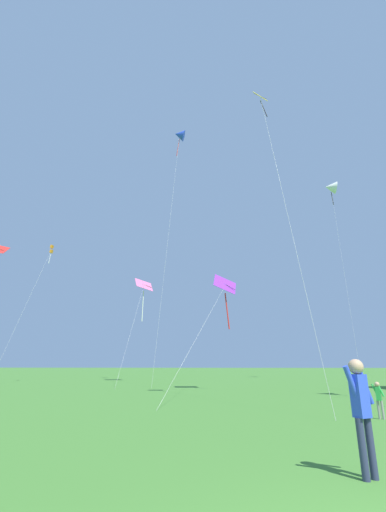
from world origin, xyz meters
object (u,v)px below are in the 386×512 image
object	(u,v)px
kite_pink_low	(143,293)
person_in_red_shirt	(361,405)
kite_white_distant	(331,188)
person_child_small	(379,397)
kite_orange_box	(50,252)
kite_yellow_diamond	(264,112)
kite_purple_streamer	(225,293)
kite_blue_delta	(179,135)

from	to	relation	value
kite_pink_low	person_in_red_shirt	size ratio (longest dim) A/B	6.58
kite_white_distant	person_child_small	size ratio (longest dim) A/B	21.11
kite_orange_box	kite_white_distant	bearing A→B (deg)	15.79
kite_yellow_diamond	kite_pink_low	bearing A→B (deg)	118.47
kite_purple_streamer	person_in_red_shirt	world-z (taller)	kite_purple_streamer
kite_pink_low	kite_purple_streamer	world-z (taller)	kite_pink_low
kite_yellow_diamond	person_in_red_shirt	size ratio (longest dim) A/B	9.40
kite_purple_streamer	kite_orange_box	bearing A→B (deg)	157.40
kite_blue_delta	person_in_red_shirt	bearing A→B (deg)	-76.34
kite_yellow_diamond	kite_orange_box	distance (m)	25.91
kite_white_distant	person_child_small	world-z (taller)	kite_white_distant
person_in_red_shirt	kite_pink_low	bearing A→B (deg)	109.50
kite_white_distant	kite_blue_delta	size ratio (longest dim) A/B	0.88
kite_yellow_diamond	person_in_red_shirt	world-z (taller)	kite_yellow_diamond
person_child_small	kite_white_distant	bearing A→B (deg)	72.52
kite_blue_delta	kite_orange_box	distance (m)	19.20
person_in_red_shirt	person_child_small	bearing A→B (deg)	66.46
kite_white_distant	kite_purple_streamer	size ratio (longest dim) A/B	2.07
kite_pink_low	person_in_red_shirt	bearing A→B (deg)	-70.50
person_child_small	kite_purple_streamer	bearing A→B (deg)	111.56
kite_purple_streamer	kite_blue_delta	xyz separation A→B (m)	(-4.66, 8.58, 20.15)
kite_purple_streamer	kite_orange_box	xyz separation A→B (m)	(-17.65, 7.35, 6.07)
kite_purple_streamer	kite_white_distant	bearing A→B (deg)	49.41
kite_yellow_diamond	person_child_small	world-z (taller)	kite_yellow_diamond
kite_yellow_diamond	kite_blue_delta	bearing A→B (deg)	111.83
kite_purple_streamer	person_child_small	size ratio (longest dim) A/B	10.21
kite_orange_box	person_in_red_shirt	world-z (taller)	kite_orange_box
kite_yellow_diamond	kite_purple_streamer	world-z (taller)	kite_yellow_diamond
kite_purple_streamer	person_child_small	xyz separation A→B (m)	(4.91, -12.43, -5.98)
kite_pink_low	person_child_small	bearing A→B (deg)	-60.33
kite_yellow_diamond	kite_purple_streamer	xyz separation A→B (m)	(-2.36, 8.95, -8.39)
person_in_red_shirt	person_child_small	size ratio (longest dim) A/B	1.56
kite_orange_box	person_in_red_shirt	size ratio (longest dim) A/B	7.51
person_child_small	kite_yellow_diamond	bearing A→B (deg)	126.22
kite_yellow_diamond	kite_orange_box	size ratio (longest dim) A/B	1.25
kite_blue_delta	kite_orange_box	size ratio (longest dim) A/B	2.05
person_child_small	kite_pink_low	bearing A→B (deg)	119.67
kite_yellow_diamond	kite_white_distant	distance (m)	28.99
kite_blue_delta	person_in_red_shirt	world-z (taller)	kite_blue_delta
kite_blue_delta	person_child_small	distance (m)	34.86
kite_pink_low	kite_blue_delta	distance (m)	18.40
kite_pink_low	kite_purple_streamer	distance (m)	14.84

